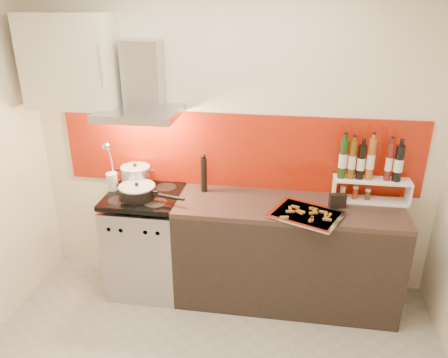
% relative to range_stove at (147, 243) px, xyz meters
% --- Properties ---
extents(back_wall, '(3.40, 0.02, 2.60)m').
position_rel_range_stove_xyz_m(back_wall, '(0.70, 0.30, 0.86)').
color(back_wall, silver).
rests_on(back_wall, ground).
extents(backsplash, '(3.00, 0.02, 0.64)m').
position_rel_range_stove_xyz_m(backsplash, '(0.75, 0.29, 0.78)').
color(backsplash, '#9D2208').
rests_on(backsplash, back_wall).
extents(range_stove, '(0.60, 0.60, 0.91)m').
position_rel_range_stove_xyz_m(range_stove, '(0.00, 0.00, 0.00)').
color(range_stove, '#B7B7BA').
rests_on(range_stove, ground).
extents(counter, '(1.80, 0.60, 0.90)m').
position_rel_range_stove_xyz_m(counter, '(1.20, 0.00, 0.01)').
color(counter, black).
rests_on(counter, ground).
extents(range_hood, '(0.62, 0.50, 0.61)m').
position_rel_range_stove_xyz_m(range_hood, '(0.00, 0.14, 1.30)').
color(range_hood, '#B7B7BA').
rests_on(range_hood, back_wall).
extents(upper_cabinet, '(0.70, 0.35, 0.72)m').
position_rel_range_stove_xyz_m(upper_cabinet, '(-0.55, 0.13, 1.51)').
color(upper_cabinet, '#EBE6CC').
rests_on(upper_cabinet, back_wall).
extents(stock_pot, '(0.25, 0.25, 0.21)m').
position_rel_range_stove_xyz_m(stock_pot, '(-0.11, 0.14, 0.56)').
color(stock_pot, '#B7B7BA').
rests_on(stock_pot, range_stove).
extents(saute_pan, '(0.56, 0.29, 0.14)m').
position_rel_range_stove_xyz_m(saute_pan, '(-0.01, -0.07, 0.52)').
color(saute_pan, black).
rests_on(saute_pan, range_stove).
extents(utensil_jar, '(0.09, 0.14, 0.45)m').
position_rel_range_stove_xyz_m(utensil_jar, '(-0.28, 0.04, 0.59)').
color(utensil_jar, silver).
rests_on(utensil_jar, range_stove).
extents(pepper_mill, '(0.05, 0.05, 0.33)m').
position_rel_range_stove_xyz_m(pepper_mill, '(0.49, 0.15, 0.62)').
color(pepper_mill, black).
rests_on(pepper_mill, counter).
extents(step_shelf, '(0.59, 0.16, 0.52)m').
position_rel_range_stove_xyz_m(step_shelf, '(1.80, 0.16, 0.71)').
color(step_shelf, white).
rests_on(step_shelf, counter).
extents(caddy_box, '(0.13, 0.07, 0.11)m').
position_rel_range_stove_xyz_m(caddy_box, '(1.57, 0.01, 0.52)').
color(caddy_box, black).
rests_on(caddy_box, counter).
extents(baking_tray, '(0.61, 0.55, 0.03)m').
position_rel_range_stove_xyz_m(baking_tray, '(1.33, -0.17, 0.47)').
color(baking_tray, silver).
rests_on(baking_tray, counter).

